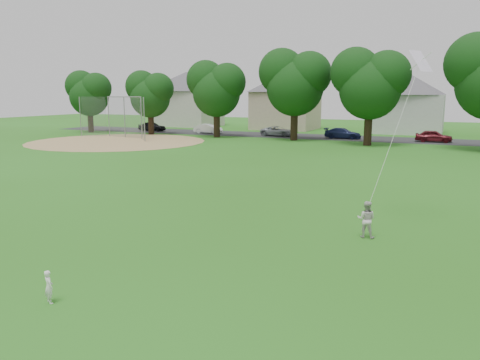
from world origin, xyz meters
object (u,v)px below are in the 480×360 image
at_px(older_boy, 366,219).
at_px(kite, 394,134).
at_px(baseball_backstop, 121,117).
at_px(toddler, 49,287).

height_order(older_boy, kite, kite).
distance_m(kite, baseball_backstop, 40.80).
relative_size(toddler, baseball_backstop, 0.08).
bearing_deg(kite, older_boy, -115.27).
xyz_separation_m(older_boy, baseball_backstop, (-31.48, 26.46, 1.63)).
bearing_deg(older_boy, kite, -115.98).
relative_size(kite, baseball_backstop, 0.57).
distance_m(toddler, baseball_backstop, 43.23).
relative_size(older_boy, baseball_backstop, 0.13).
bearing_deg(kite, toddler, -123.96).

